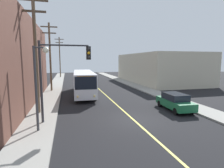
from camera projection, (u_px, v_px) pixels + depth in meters
The scene contains 13 objects.
ground_plane at pixel (134, 120), 14.47m from camera, with size 120.00×120.00×0.00m, color black.
sidewalk_left at pixel (50, 98), 22.34m from camera, with size 2.50×90.00×0.15m, color gray.
sidewalk_right at pixel (156, 93), 25.81m from camera, with size 2.50×90.00×0.15m, color gray.
lane_stripe_center at pixel (100, 90), 28.90m from camera, with size 0.16×60.00×0.01m, color #D8CC4C.
building_right_warehouse at pixel (158, 68), 39.90m from camera, with size 12.00×21.77×6.19m.
city_bus at pixel (84, 82), 25.10m from camera, with size 3.10×12.24×3.20m.
parked_car_green at pixel (175, 101), 17.27m from camera, with size 1.94×4.46×1.62m.
utility_pole_near at pixel (36, 49), 15.33m from camera, with size 2.40×0.28×10.15m.
utility_pole_mid at pixel (50, 54), 27.21m from camera, with size 2.40×0.28×10.16m.
utility_pole_far at pixel (60, 55), 49.93m from camera, with size 2.40×0.28×10.98m.
traffic_signal_left_corner at pixel (62, 66), 13.33m from camera, with size 3.75×0.48×6.00m.
street_lamp_left at pixel (39, 76), 11.51m from camera, with size 0.98×0.40×5.50m.
fire_hydrant at pixel (178, 98), 20.04m from camera, with size 0.44×0.26×0.84m.
Camera 1 is at (-5.06, -13.14, 4.74)m, focal length 28.91 mm.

